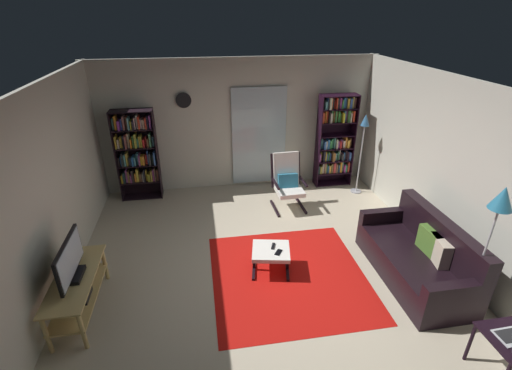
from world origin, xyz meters
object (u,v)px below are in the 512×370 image
television (70,262)px  bookshelf_near_tv (137,152)px  tv_stand (77,289)px  floor_lamp_by_shelf (364,133)px  side_table (511,346)px  ottoman (271,253)px  bookshelf_near_sofa (335,139)px  lounge_armchair (288,180)px  leather_sofa (419,258)px  tv_remote (273,246)px  floor_lamp_by_sofa (499,210)px  wall_clock (184,100)px  cell_phone (278,252)px

television → bookshelf_near_tv: 3.07m
tv_stand → floor_lamp_by_shelf: floor_lamp_by_shelf is taller
floor_lamp_by_shelf → side_table: bearing=-93.3°
bookshelf_near_tv → ottoman: bookshelf_near_tv is taller
television → bookshelf_near_sofa: size_ratio=0.43×
television → lounge_armchair: bearing=35.2°
leather_sofa → floor_lamp_by_shelf: floor_lamp_by_shelf is taller
tv_remote → side_table: (1.95, -2.07, 0.05)m
bookshelf_near_tv → leather_sofa: bearing=-37.6°
bookshelf_near_sofa → ottoman: size_ratio=3.16×
ottoman → bookshelf_near_sofa: bearing=54.8°
television → bookshelf_near_sofa: 5.28m
floor_lamp_by_sofa → floor_lamp_by_shelf: floor_lamp_by_sofa is taller
wall_clock → cell_phone: bearing=-67.7°
cell_phone → side_table: side_table is taller
lounge_armchair → side_table: size_ratio=1.95×
tv_stand → wall_clock: size_ratio=4.36×
wall_clock → ottoman: bearing=-68.6°
bookshelf_near_tv → tv_stand: bearing=-97.4°
tv_stand → wall_clock: wall_clock is taller
tv_stand → floor_lamp_by_shelf: (4.69, 2.55, 0.90)m
television → tv_stand: bearing=-104.3°
bookshelf_near_sofa → side_table: bearing=-88.4°
leather_sofa → side_table: 1.56m
television → side_table: 4.75m
leather_sofa → ottoman: bearing=167.0°
tv_stand → television: size_ratio=1.55×
lounge_armchair → ottoman: size_ratio=1.70×
floor_lamp_by_sofa → side_table: floor_lamp_by_sofa is taller
tv_remote → tv_stand: bearing=-150.6°
bookshelf_near_sofa → floor_lamp_by_sofa: (0.33, -3.84, 0.49)m
bookshelf_near_tv → lounge_armchair: 2.90m
television → floor_lamp_by_shelf: (4.69, 2.54, 0.49)m
leather_sofa → ottoman: size_ratio=3.04×
tv_remote → floor_lamp_by_sofa: size_ratio=0.08×
tv_remote → bookshelf_near_tv: bearing=148.3°
lounge_armchair → wall_clock: 2.45m
bookshelf_near_tv → lounge_armchair: bearing=-16.6°
bookshelf_near_sofa → cell_phone: bookshelf_near_sofa is taller
bookshelf_near_sofa → leather_sofa: (0.11, -3.09, -0.68)m
bookshelf_near_sofa → floor_lamp_by_sofa: 3.89m
bookshelf_near_tv → floor_lamp_by_shelf: (4.30, -0.50, 0.30)m
floor_lamp_by_shelf → wall_clock: (-3.35, 0.70, 0.60)m
bookshelf_near_tv → floor_lamp_by_sofa: bearing=-42.2°
television → tv_remote: television is taller
leather_sofa → tv_remote: leather_sofa is taller
tv_stand → lounge_armchair: (3.14, 2.23, 0.18)m
leather_sofa → tv_remote: (-1.93, 0.52, 0.06)m
cell_phone → floor_lamp_by_shelf: (2.14, 2.25, 0.88)m
tv_remote → side_table: 2.84m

